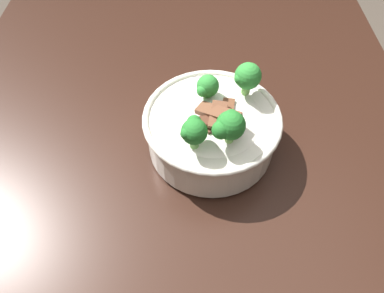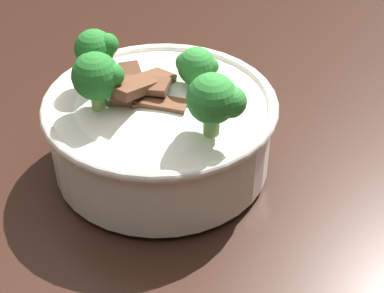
% 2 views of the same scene
% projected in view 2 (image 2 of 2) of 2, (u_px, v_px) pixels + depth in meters
% --- Properties ---
extents(dining_table, '(1.44, 1.01, 0.78)m').
position_uv_depth(dining_table, '(40.00, 182.00, 0.76)').
color(dining_table, black).
rests_on(dining_table, ground).
extents(rice_bowl, '(0.25, 0.25, 0.16)m').
position_uv_depth(rice_bowl, '(160.00, 121.00, 0.61)').
color(rice_bowl, silver).
rests_on(rice_bowl, dining_table).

